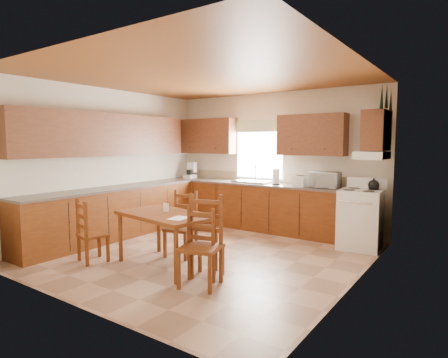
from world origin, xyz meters
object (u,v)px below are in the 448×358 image
Objects in this scene: stove at (360,220)px; chair_far_left at (181,224)px; chair_near_left at (93,231)px; chair_far_right at (200,242)px; chair_near_right at (206,242)px; dining_table at (166,240)px; microwave at (325,180)px.

chair_far_left is (-2.11, -1.99, 0.02)m from stove.
chair_near_left is 0.84× the size of chair_far_right.
chair_far_right is (0.98, -0.76, 0.05)m from chair_far_left.
chair_near_left is (-2.99, -2.90, -0.02)m from stove.
chair_near_right is 0.85× the size of chair_far_right.
chair_far_left is at bearing -42.99° from chair_near_right.
chair_far_left is (0.88, 0.91, 0.04)m from chair_near_left.
dining_table is at bearing -84.48° from chair_far_left.
stove is 0.68× the size of dining_table.
chair_far_left is at bearing -127.14° from microwave.
chair_far_right is at bearing -102.94° from microwave.
microwave reaches higher than chair_near_left.
stove is at bearing 52.24° from chair_far_right.
chair_near_left is 1.26m from chair_far_left.
microwave is 3.05m from dining_table.
stove is 0.96× the size of chair_far_left.
stove is 0.94m from microwave.
chair_far_left reaches higher than chair_near_right.
chair_far_right is at bearing -11.19° from dining_table.
dining_table is at bearing -120.39° from microwave.
chair_near_left is at bearing 0.29° from chair_near_right.
chair_near_right is at bearing -39.97° from chair_far_left.
chair_near_left is at bearing -140.05° from stove.
microwave reaches higher than chair_far_left.
stove is 1.04× the size of chair_near_left.
stove reaches higher than dining_table.
chair_near_left is at bearing -130.79° from microwave.
microwave is 0.52× the size of chair_near_left.
chair_near_right is (-0.56, -2.71, -0.60)m from microwave.
dining_table is (-1.29, -2.67, -0.69)m from microwave.
chair_far_left is (-1.42, -2.22, -0.57)m from microwave.
chair_far_left reaches higher than stove.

